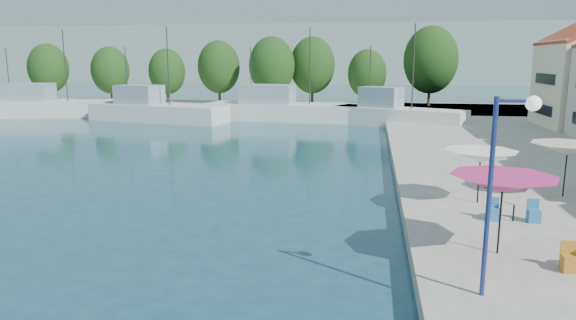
% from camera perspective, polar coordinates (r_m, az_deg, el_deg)
% --- Properties ---
extents(quay_far, '(90.00, 16.00, 0.60)m').
position_cam_1_polar(quay_far, '(66.34, -1.74, 5.75)').
color(quay_far, gray).
rests_on(quay_far, ground).
extents(hill_west, '(180.00, 40.00, 16.00)m').
position_cam_1_polar(hill_west, '(161.60, -3.14, 11.60)').
color(hill_west, '#96A49B').
rests_on(hill_west, ground).
extents(hill_east, '(140.00, 40.00, 12.00)m').
position_cam_1_polar(hill_east, '(181.31, 20.89, 10.21)').
color(hill_east, '#96A49B').
rests_on(hill_east, ground).
extents(trawler_01, '(19.04, 8.44, 10.20)m').
position_cam_1_polar(trawler_01, '(65.72, -25.11, 5.34)').
color(trawler_01, silver).
rests_on(trawler_01, ground).
extents(trawler_02, '(15.62, 6.96, 10.20)m').
position_cam_1_polar(trawler_02, '(56.61, -14.59, 5.27)').
color(trawler_02, silver).
rests_on(trawler_02, ground).
extents(trawler_03, '(18.83, 5.98, 10.20)m').
position_cam_1_polar(trawler_03, '(55.74, 0.02, 5.54)').
color(trawler_03, silver).
rests_on(trawler_03, ground).
extents(trawler_04, '(13.15, 8.59, 10.20)m').
position_cam_1_polar(trawler_04, '(51.91, 11.85, 4.90)').
color(trawler_04, white).
rests_on(trawler_04, ground).
extents(tree_01, '(5.48, 5.48, 8.10)m').
position_cam_1_polar(tree_01, '(80.40, -25.09, 9.21)').
color(tree_01, '#3F2B19').
rests_on(tree_01, quay_far).
extents(tree_02, '(5.17, 5.17, 7.65)m').
position_cam_1_polar(tree_02, '(76.24, -19.15, 9.39)').
color(tree_02, '#3F2B19').
rests_on(tree_02, quay_far).
extents(tree_03, '(4.98, 4.98, 7.37)m').
position_cam_1_polar(tree_03, '(73.49, -13.31, 9.54)').
color(tree_03, '#3F2B19').
rests_on(tree_03, quay_far).
extents(tree_04, '(5.72, 5.72, 8.46)m').
position_cam_1_polar(tree_04, '(71.63, -7.70, 10.20)').
color(tree_04, '#3F2B19').
rests_on(tree_04, quay_far).
extents(tree_05, '(5.98, 5.98, 8.85)m').
position_cam_1_polar(tree_05, '(67.63, -1.80, 10.44)').
color(tree_05, '#3F2B19').
rests_on(tree_05, quay_far).
extents(tree_06, '(6.01, 6.01, 8.89)m').
position_cam_1_polar(tree_06, '(69.60, 2.73, 10.47)').
color(tree_06, '#3F2B19').
rests_on(tree_06, quay_far).
extents(tree_07, '(4.84, 4.84, 7.16)m').
position_cam_1_polar(tree_07, '(66.11, 8.77, 9.46)').
color(tree_07, '#3F2B19').
rests_on(tree_07, quay_far).
extents(tree_08, '(6.83, 6.83, 10.11)m').
position_cam_1_polar(tree_08, '(68.88, 15.57, 10.67)').
color(tree_08, '#3F2B19').
rests_on(tree_08, quay_far).
extents(umbrella_pink, '(3.17, 3.17, 2.45)m').
position_cam_1_polar(umbrella_pink, '(16.65, 22.77, -2.45)').
color(umbrella_pink, black).
rests_on(umbrella_pink, quay_right).
extents(umbrella_white, '(3.00, 3.00, 2.21)m').
position_cam_1_polar(umbrella_white, '(22.43, 20.61, 0.39)').
color(umbrella_white, black).
rests_on(umbrella_white, quay_right).
extents(umbrella_cream, '(3.06, 3.06, 2.33)m').
position_cam_1_polar(umbrella_cream, '(24.99, 28.64, 1.06)').
color(umbrella_cream, black).
rests_on(umbrella_cream, quay_right).
extents(cafe_table_02, '(1.82, 0.70, 0.76)m').
position_cam_1_polar(cafe_table_02, '(20.67, 23.76, -5.48)').
color(cafe_table_02, black).
rests_on(cafe_table_02, quay_right).
extents(cafe_table_03, '(1.82, 0.70, 0.76)m').
position_cam_1_polar(cafe_table_03, '(25.71, 22.92, -2.29)').
color(cafe_table_03, black).
rests_on(cafe_table_03, quay_right).
extents(street_lamp, '(1.04, 0.36, 5.03)m').
position_cam_1_polar(street_lamp, '(13.27, 23.09, -0.04)').
color(street_lamp, navy).
rests_on(street_lamp, quay_right).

